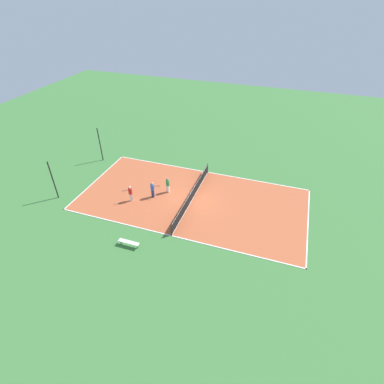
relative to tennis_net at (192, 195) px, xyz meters
name	(u,v)px	position (x,y,z in m)	size (l,w,h in m)	color
ground_plane	(192,200)	(0.00, 0.00, -0.59)	(80.00, 80.00, 0.00)	#3D7538
court_surface	(192,199)	(0.00, 0.00, -0.58)	(10.75, 21.63, 0.02)	#B75633
tennis_net	(192,195)	(0.00, 0.00, 0.00)	(10.55, 0.10, 1.12)	black
bench	(129,242)	(-7.50, 2.74, -0.20)	(0.36, 1.77, 0.45)	silver
player_near_blue	(153,189)	(-0.84, 3.74, 0.41)	(0.51, 0.98, 1.70)	navy
player_far_green	(168,184)	(0.41, 2.67, 0.37)	(0.40, 0.40, 1.64)	white
player_coach_red	(130,193)	(-2.08, 5.48, 0.38)	(0.85, 0.93, 1.65)	white
tennis_ball_far_baseline	(204,175)	(4.64, 0.20, -0.53)	(0.07, 0.07, 0.07)	#CCE033
tennis_ball_right_alley	(150,212)	(-3.09, 3.07, -0.53)	(0.07, 0.07, 0.07)	#CCE033
fence_post_back_left	(53,180)	(-3.95, 12.50, 1.42)	(0.12, 0.12, 4.02)	black
fence_post_back_right	(100,145)	(3.95, 12.50, 1.42)	(0.12, 0.12, 4.02)	black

